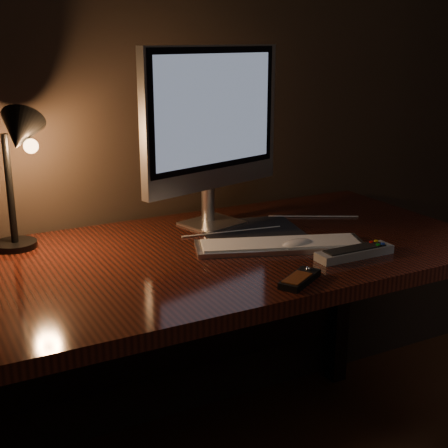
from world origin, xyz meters
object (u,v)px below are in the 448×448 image
keyboard (280,245)px  desk_lamp (19,153)px  monitor (212,122)px  media_remote (300,279)px  mouse (297,246)px  tv_remote (354,252)px  desk (188,289)px

keyboard → desk_lamp: 0.73m
monitor → media_remote: size_ratio=3.77×
monitor → mouse: monitor is taller
media_remote → tv_remote: bearing=-11.0°
desk → mouse: 0.33m
mouse → desk_lamp: (-0.64, 0.33, 0.25)m
tv_remote → media_remote: bearing=-160.1°
desk → mouse: (0.25, -0.17, 0.14)m
desk → keyboard: bearing=-32.5°
keyboard → mouse: (0.03, -0.03, 0.00)m
mouse → desk_lamp: bearing=148.3°
media_remote → tv_remote: tv_remote is taller
desk → media_remote: media_remote is taller
desk → tv_remote: (0.35, -0.29, 0.14)m
keyboard → media_remote: media_remote is taller
keyboard → tv_remote: size_ratio=2.08×
media_remote → tv_remote: size_ratio=0.64×
mouse → tv_remote: tv_remote is taller
desk → keyboard: size_ratio=3.49×
tv_remote → desk_lamp: bearing=148.8°
desk → tv_remote: tv_remote is taller
keyboard → tv_remote: bearing=-29.2°
desk_lamp → monitor: bearing=0.4°
desk_lamp → tv_remote: bearing=-28.8°
desk → monitor: 0.49m
monitor → mouse: 0.44m
monitor → keyboard: bearing=-93.1°
monitor → media_remote: monitor is taller
desk → keyboard: keyboard is taller
desk_lamp → media_remote: bearing=-43.4°
desk → tv_remote: bearing=-39.9°
monitor → keyboard: 0.42m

